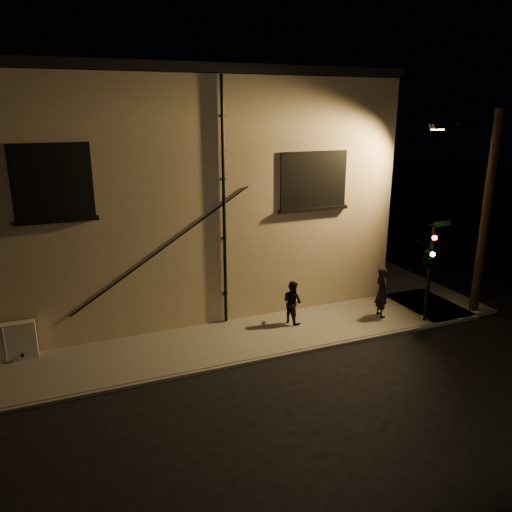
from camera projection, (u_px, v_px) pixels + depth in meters
name	position (u px, v px, depth m)	size (l,w,h in m)	color
ground	(309.00, 351.00, 15.93)	(90.00, 90.00, 0.00)	black
sidewalk	(285.00, 297.00, 20.25)	(21.00, 16.00, 0.12)	#615D57
building	(152.00, 181.00, 21.56)	(16.20, 12.23, 8.80)	tan
utility_cabinet	(4.00, 343.00, 14.89)	(1.78, 0.30, 1.17)	beige
pedestrian_a	(382.00, 292.00, 18.04)	(0.68, 0.45, 1.87)	black
pedestrian_b	(292.00, 302.00, 17.54)	(0.75, 0.59, 1.55)	black
traffic_signal	(429.00, 257.00, 17.07)	(1.15, 2.09, 3.61)	black
streetlamp_pole	(483.00, 210.00, 17.81)	(2.03, 1.40, 7.45)	black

